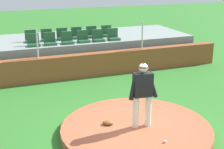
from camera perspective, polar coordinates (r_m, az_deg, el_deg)
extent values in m
plane|color=#307529|center=(8.87, 4.24, -10.27)|extent=(60.00, 60.00, 0.00)
cylinder|color=#AE593B|center=(8.82, 4.26, -9.66)|extent=(4.03, 4.03, 0.21)
cylinder|color=white|center=(8.54, 4.20, -6.61)|extent=(0.17, 0.17, 0.86)
cylinder|color=white|center=(8.65, 6.40, -6.33)|extent=(0.17, 0.17, 0.86)
cube|color=black|center=(8.31, 5.45, -1.78)|extent=(0.51, 0.30, 0.63)
cylinder|color=black|center=(8.24, 3.77, -2.19)|extent=(0.24, 0.13, 0.71)
cylinder|color=black|center=(8.42, 7.08, -1.86)|extent=(0.34, 0.14, 0.70)
sphere|color=beige|center=(8.17, 5.54, 1.19)|extent=(0.24, 0.24, 0.24)
cone|color=black|center=(8.15, 5.56, 1.75)|extent=(0.30, 0.30, 0.13)
sphere|color=white|center=(8.06, 9.33, -11.53)|extent=(0.07, 0.07, 0.07)
ellipsoid|color=brown|center=(8.80, -0.71, -8.50)|extent=(0.36, 0.32, 0.11)
cube|color=brown|center=(13.23, -5.20, 1.58)|extent=(12.54, 0.40, 0.96)
cylinder|color=silver|center=(12.63, -13.04, 5.34)|extent=(0.06, 0.06, 1.15)
cylinder|color=silver|center=(13.90, 5.35, 6.84)|extent=(0.06, 0.06, 1.15)
cube|color=gray|center=(15.38, -7.60, 4.30)|extent=(11.34, 3.52, 1.21)
cube|color=#285536|center=(13.70, -13.61, 5.09)|extent=(0.48, 0.44, 0.10)
cube|color=#285536|center=(13.83, -13.79, 6.25)|extent=(0.48, 0.08, 0.40)
cube|color=#285536|center=(13.80, -10.77, 5.37)|extent=(0.48, 0.44, 0.10)
cube|color=#285536|center=(13.93, -10.96, 6.52)|extent=(0.48, 0.08, 0.40)
cube|color=#285536|center=(13.90, -7.78, 5.60)|extent=(0.48, 0.44, 0.10)
cube|color=#285536|center=(14.02, -8.00, 6.74)|extent=(0.48, 0.08, 0.40)
cube|color=#285536|center=(14.12, -5.01, 5.89)|extent=(0.48, 0.44, 0.10)
cube|color=#285536|center=(14.24, -5.23, 7.02)|extent=(0.48, 0.08, 0.40)
cube|color=#285536|center=(14.28, -2.37, 6.08)|extent=(0.48, 0.44, 0.10)
cube|color=#285536|center=(14.40, -2.61, 7.19)|extent=(0.48, 0.08, 0.40)
cube|color=#285536|center=(14.53, 0.34, 6.30)|extent=(0.48, 0.44, 0.10)
cube|color=#285536|center=(14.64, 0.09, 7.39)|extent=(0.48, 0.08, 0.40)
cube|color=#285536|center=(14.54, -14.01, 5.77)|extent=(0.48, 0.44, 0.10)
cube|color=#285536|center=(14.66, -14.17, 6.86)|extent=(0.48, 0.08, 0.40)
cube|color=#285536|center=(14.65, -11.31, 6.05)|extent=(0.48, 0.44, 0.10)
cube|color=#285536|center=(14.77, -11.49, 7.13)|extent=(0.48, 0.08, 0.40)
cube|color=#285536|center=(14.77, -8.63, 6.29)|extent=(0.48, 0.44, 0.10)
cube|color=#285536|center=(14.90, -8.83, 7.36)|extent=(0.48, 0.08, 0.40)
cube|color=#285536|center=(14.94, -6.11, 6.52)|extent=(0.48, 0.44, 0.10)
cube|color=#285536|center=(15.06, -6.32, 7.58)|extent=(0.48, 0.08, 0.40)
cube|color=#285536|center=(15.13, -3.45, 6.73)|extent=(0.48, 0.44, 0.10)
cube|color=#285536|center=(15.25, -3.67, 7.78)|extent=(0.48, 0.08, 0.40)
cube|color=#285536|center=(15.34, -0.80, 6.92)|extent=(0.48, 0.44, 0.10)
cube|color=#285536|center=(15.46, -1.03, 7.95)|extent=(0.48, 0.08, 0.40)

